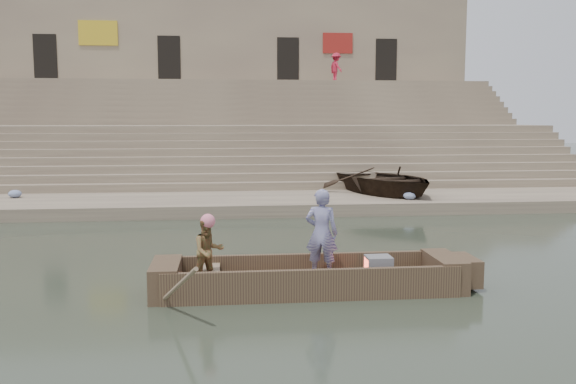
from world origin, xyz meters
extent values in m
plane|color=#283125|center=(0.00, 0.00, 0.00)|extent=(120.00, 120.00, 0.00)
cube|color=gray|center=(0.00, 8.00, 0.20)|extent=(32.00, 4.00, 0.40)
cube|color=gray|center=(0.00, 15.50, 1.40)|extent=(32.00, 3.00, 2.80)
cube|color=gray|center=(0.00, 22.50, 2.60)|extent=(32.00, 3.00, 5.20)
cube|color=gray|center=(0.00, 10.25, 0.35)|extent=(32.00, 0.50, 0.70)
cube|color=gray|center=(0.00, 10.75, 0.50)|extent=(32.00, 0.50, 1.00)
cube|color=gray|center=(0.00, 11.25, 0.65)|extent=(32.00, 0.50, 1.30)
cube|color=gray|center=(0.00, 11.75, 0.80)|extent=(32.00, 0.50, 1.60)
cube|color=gray|center=(0.00, 12.25, 0.95)|extent=(32.00, 0.50, 1.90)
cube|color=gray|center=(0.00, 12.75, 1.10)|extent=(32.00, 0.50, 2.20)
cube|color=gray|center=(0.00, 13.25, 1.25)|extent=(32.00, 0.50, 2.50)
cube|color=gray|center=(0.00, 13.75, 1.40)|extent=(32.00, 0.50, 2.80)
cube|color=gray|center=(0.00, 17.25, 1.55)|extent=(32.00, 0.50, 3.10)
cube|color=gray|center=(0.00, 17.75, 1.70)|extent=(32.00, 0.50, 3.40)
cube|color=gray|center=(0.00, 18.25, 1.85)|extent=(32.00, 0.50, 3.70)
cube|color=gray|center=(0.00, 18.75, 2.00)|extent=(32.00, 0.50, 4.00)
cube|color=gray|center=(0.00, 19.25, 2.15)|extent=(32.00, 0.50, 4.30)
cube|color=gray|center=(0.00, 19.75, 2.30)|extent=(32.00, 0.50, 4.60)
cube|color=gray|center=(0.00, 20.25, 2.45)|extent=(32.00, 0.50, 4.90)
cube|color=gray|center=(0.00, 20.75, 2.60)|extent=(32.00, 0.50, 5.20)
cube|color=tan|center=(0.00, 26.50, 5.60)|extent=(32.00, 5.00, 11.20)
cube|color=black|center=(-9.00, 24.05, 6.60)|extent=(1.30, 0.18, 2.60)
cube|color=black|center=(-2.00, 24.05, 6.60)|extent=(1.30, 0.18, 2.60)
cube|color=black|center=(5.00, 24.05, 6.60)|extent=(1.30, 0.18, 2.60)
cube|color=black|center=(11.00, 24.05, 6.60)|extent=(1.30, 0.18, 2.60)
cube|color=gold|center=(-6.00, 23.98, 8.00)|extent=(2.20, 0.10, 1.40)
cube|color=maroon|center=(8.00, 23.98, 7.60)|extent=(1.80, 0.10, 1.20)
cube|color=brown|center=(2.58, -2.21, 0.11)|extent=(5.00, 1.30, 0.22)
cube|color=brown|center=(2.58, -2.83, 0.28)|extent=(5.20, 0.12, 0.56)
cube|color=brown|center=(2.58, -1.59, 0.28)|extent=(5.20, 0.12, 0.56)
cube|color=brown|center=(0.03, -2.21, 0.30)|extent=(0.50, 1.30, 0.60)
cube|color=brown|center=(5.13, -2.21, 0.30)|extent=(0.50, 1.30, 0.60)
cube|color=brown|center=(5.53, -2.21, 0.32)|extent=(0.35, 0.90, 0.50)
cube|color=#937A5B|center=(0.83, -2.21, 0.40)|extent=(0.30, 1.20, 0.08)
cylinder|color=#937A5B|center=(0.18, -3.11, 0.30)|extent=(1.03, 2.10, 1.36)
sphere|color=pink|center=(0.79, -2.34, 1.35)|extent=(0.26, 0.26, 0.26)
imported|color=navy|center=(2.85, -2.04, 1.04)|extent=(0.69, 0.56, 1.64)
imported|color=#297C33|center=(0.79, -2.34, 0.81)|extent=(0.70, 0.63, 1.19)
cube|color=slate|center=(3.88, -2.21, 0.42)|extent=(0.46, 0.42, 0.40)
cube|color=#E5593F|center=(3.67, -2.21, 0.42)|extent=(0.04, 0.34, 0.32)
imported|color=#2D2116|center=(6.92, 8.57, 0.90)|extent=(4.90, 5.71, 1.00)
imported|color=#B81F37|center=(7.62, 22.40, 6.03)|extent=(0.94, 1.22, 1.66)
ellipsoid|color=#3F5999|center=(-6.11, 8.89, 0.53)|extent=(0.44, 0.44, 0.26)
ellipsoid|color=#3F5999|center=(7.32, 6.96, 0.53)|extent=(0.44, 0.44, 0.26)
ellipsoid|color=#3F5999|center=(4.34, 6.88, 0.53)|extent=(0.44, 0.44, 0.26)
camera|label=1|loc=(1.07, -12.92, 3.13)|focal=38.09mm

